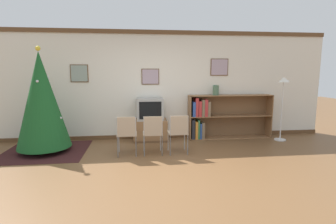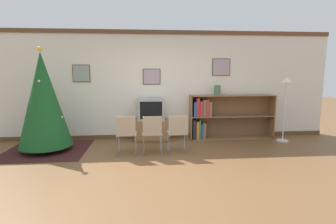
# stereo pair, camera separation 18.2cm
# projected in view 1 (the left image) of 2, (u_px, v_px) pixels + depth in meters

# --- Properties ---
(ground_plane) EXTENTS (24.00, 24.00, 0.00)m
(ground_plane) POSITION_uv_depth(u_px,v_px,m) (161.00, 172.00, 4.50)
(ground_plane) COLOR brown
(wall_back) EXTENTS (9.04, 0.11, 2.70)m
(wall_back) POSITION_uv_depth(u_px,v_px,m) (152.00, 85.00, 6.60)
(wall_back) COLOR silver
(wall_back) RESTS_ON ground_plane
(area_rug) EXTENTS (1.72, 1.62, 0.01)m
(area_rug) POSITION_uv_depth(u_px,v_px,m) (46.00, 151.00, 5.62)
(area_rug) COLOR #381919
(area_rug) RESTS_ON ground_plane
(christmas_tree) EXTENTS (1.09, 1.09, 2.21)m
(christmas_tree) POSITION_uv_depth(u_px,v_px,m) (42.00, 100.00, 5.45)
(christmas_tree) COLOR maroon
(christmas_tree) RESTS_ON area_rug
(tv_console) EXTENTS (0.82, 0.47, 0.53)m
(tv_console) POSITION_uv_depth(u_px,v_px,m) (150.00, 130.00, 6.46)
(tv_console) COLOR brown
(tv_console) RESTS_ON ground_plane
(television) EXTENTS (0.64, 0.46, 0.53)m
(television) POSITION_uv_depth(u_px,v_px,m) (150.00, 109.00, 6.38)
(television) COLOR #9E9E99
(television) RESTS_ON tv_console
(folding_chair_left) EXTENTS (0.40, 0.40, 0.82)m
(folding_chair_left) POSITION_uv_depth(u_px,v_px,m) (127.00, 133.00, 5.27)
(folding_chair_left) COLOR tan
(folding_chair_left) RESTS_ON ground_plane
(folding_chair_center) EXTENTS (0.40, 0.40, 0.82)m
(folding_chair_center) POSITION_uv_depth(u_px,v_px,m) (153.00, 132.00, 5.34)
(folding_chair_center) COLOR tan
(folding_chair_center) RESTS_ON ground_plane
(folding_chair_right) EXTENTS (0.40, 0.40, 0.82)m
(folding_chair_right) POSITION_uv_depth(u_px,v_px,m) (178.00, 132.00, 5.40)
(folding_chair_right) COLOR tan
(folding_chair_right) RESTS_ON ground_plane
(bookshelf) EXTENTS (2.14, 0.36, 1.11)m
(bookshelf) POSITION_uv_depth(u_px,v_px,m) (215.00, 116.00, 6.69)
(bookshelf) COLOR olive
(bookshelf) RESTS_ON ground_plane
(vase) EXTENTS (0.16, 0.16, 0.25)m
(vase) POSITION_uv_depth(u_px,v_px,m) (216.00, 90.00, 6.57)
(vase) COLOR #47664C
(vase) RESTS_ON bookshelf
(standing_lamp) EXTENTS (0.28, 0.28, 1.57)m
(standing_lamp) POSITION_uv_depth(u_px,v_px,m) (283.00, 92.00, 6.36)
(standing_lamp) COLOR silver
(standing_lamp) RESTS_ON ground_plane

